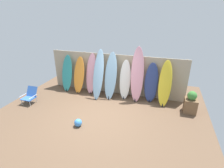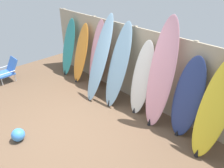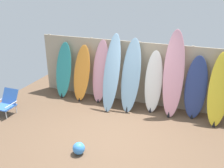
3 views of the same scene
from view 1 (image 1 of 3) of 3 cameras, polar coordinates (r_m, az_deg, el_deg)
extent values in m
plane|color=brown|center=(6.49, -4.26, -10.15)|extent=(7.68, 7.68, 0.00)
cube|color=tan|center=(7.79, 0.94, 3.19)|extent=(6.08, 0.04, 1.80)
cylinder|color=gray|center=(9.03, -16.86, 5.01)|extent=(0.10, 0.10, 1.80)
cylinder|color=gray|center=(8.32, -8.55, 4.26)|extent=(0.10, 0.10, 1.80)
cylinder|color=gray|center=(7.82, 1.02, 3.28)|extent=(0.10, 0.10, 1.80)
cylinder|color=gray|center=(7.57, 11.54, 2.10)|extent=(0.10, 0.10, 1.80)
cylinder|color=gray|center=(7.58, 22.37, 0.81)|extent=(0.10, 0.10, 1.80)
ellipsoid|color=teal|center=(8.38, -14.47, 3.39)|extent=(0.51, 0.50, 1.66)
cone|color=black|center=(8.49, -14.71, -1.79)|extent=(0.08, 0.08, 0.16)
ellipsoid|color=orange|center=(8.07, -10.72, 2.88)|extent=(0.56, 0.57, 1.63)
cone|color=black|center=(8.18, -11.06, -2.61)|extent=(0.08, 0.08, 0.11)
ellipsoid|color=pink|center=(7.88, -6.82, 3.32)|extent=(0.54, 0.52, 1.81)
cone|color=black|center=(8.04, -7.11, -2.77)|extent=(0.08, 0.08, 0.11)
ellipsoid|color=#8CB7D6|center=(7.44, -4.48, 3.14)|extent=(0.47, 0.90, 2.04)
cone|color=black|center=(7.51, -5.31, -4.58)|extent=(0.08, 0.08, 0.13)
ellipsoid|color=#8CB7D6|center=(7.38, -0.42, 2.63)|extent=(0.52, 0.71, 1.94)
cone|color=black|center=(7.48, -1.11, -4.44)|extent=(0.08, 0.08, 0.17)
ellipsoid|color=white|center=(7.40, 4.30, 1.40)|extent=(0.50, 0.50, 1.65)
cone|color=black|center=(7.54, 3.78, -4.43)|extent=(0.08, 0.08, 0.13)
ellipsoid|color=pink|center=(7.15, 8.25, 2.98)|extent=(0.58, 0.61, 2.24)
cone|color=black|center=(7.36, 7.48, -5.18)|extent=(0.08, 0.08, 0.16)
ellipsoid|color=navy|center=(7.28, 12.69, 0.40)|extent=(0.56, 0.41, 1.63)
cone|color=black|center=(7.44, 12.06, -5.39)|extent=(0.08, 0.08, 0.11)
ellipsoid|color=yellow|center=(7.13, 16.96, 0.12)|extent=(0.49, 0.65, 1.78)
cone|color=black|center=(7.22, 16.15, -6.59)|extent=(0.08, 0.08, 0.15)
cylinder|color=silver|center=(7.97, -27.40, -5.30)|extent=(0.02, 0.02, 0.22)
cylinder|color=silver|center=(7.70, -25.21, -5.85)|extent=(0.02, 0.02, 0.22)
cylinder|color=silver|center=(8.20, -25.65, -4.17)|extent=(0.02, 0.02, 0.22)
cylinder|color=silver|center=(7.94, -23.46, -4.66)|extent=(0.02, 0.02, 0.22)
cube|color=blue|center=(7.90, -25.59, -4.18)|extent=(0.48, 0.44, 0.03)
cube|color=blue|center=(7.98, -24.70, -2.24)|extent=(0.46, 0.24, 0.41)
cylinder|color=silver|center=(8.01, -26.99, -3.23)|extent=(0.02, 0.44, 0.02)
cylinder|color=silver|center=(7.70, -24.40, -3.78)|extent=(0.02, 0.44, 0.02)
cube|color=brown|center=(7.14, 24.16, -6.46)|extent=(0.44, 0.46, 0.55)
sphere|color=#3F8338|center=(6.96, 24.72, -3.47)|extent=(0.34, 0.34, 0.34)
sphere|color=#3F8CE5|center=(5.99, -11.02, -12.29)|extent=(0.26, 0.26, 0.26)
camera|label=2|loc=(3.52, 35.37, 10.56)|focal=35.00mm
camera|label=3|loc=(0.65, -14.56, -1.81)|focal=40.00mm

